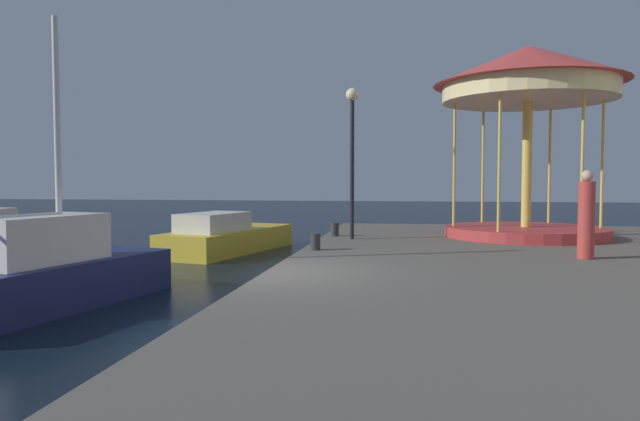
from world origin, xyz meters
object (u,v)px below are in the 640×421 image
carousel (528,93)px  bollard_south (315,242)px  bollard_north (335,229)px  motorboat_yellow (226,237)px  lamp_post_mid_promenade (352,136)px  sailboat_navy (41,274)px  person_mid_promenade (586,217)px

carousel → bollard_south: carousel is taller
bollard_north → motorboat_yellow: bearing=155.5°
lamp_post_mid_promenade → bollard_north: lamp_post_mid_promenade is taller
sailboat_navy → carousel: (10.30, 7.75, 4.33)m
motorboat_yellow → person_mid_promenade: 11.67m
lamp_post_mid_promenade → bollard_south: bearing=-102.2°
bollard_south → carousel: bearing=36.4°
motorboat_yellow → bollard_south: 6.72m
carousel → person_mid_promenade: 5.80m
motorboat_yellow → person_mid_promenade: size_ratio=3.27×
bollard_south → person_mid_promenade: bearing=-5.9°
bollard_south → bollard_north: bearing=90.1°
sailboat_navy → person_mid_promenade: size_ratio=3.08×
motorboat_yellow → lamp_post_mid_promenade: lamp_post_mid_promenade is taller
carousel → motorboat_yellow: bearing=172.7°
bollard_south → bollard_north: same height
sailboat_navy → lamp_post_mid_promenade: 8.81m
carousel → bollard_north: bearing=-174.0°
carousel → bollard_south: 8.03m
lamp_post_mid_promenade → bollard_north: bearing=126.6°
bollard_south → bollard_north: 3.54m
sailboat_navy → person_mid_promenade: (10.63, 3.00, 1.01)m
motorboat_yellow → lamp_post_mid_promenade: size_ratio=1.44×
motorboat_yellow → carousel: bearing=-7.3°
sailboat_navy → lamp_post_mid_promenade: bearing=50.2°
carousel → lamp_post_mid_promenade: carousel is taller
motorboat_yellow → bollard_south: size_ratio=15.42×
carousel → bollard_south: size_ratio=13.95×
motorboat_yellow → carousel: size_ratio=1.11×
lamp_post_mid_promenade → person_mid_promenade: (5.34, -3.36, -2.04)m
carousel → bollard_north: size_ratio=13.95×
bollard_south → person_mid_promenade: (5.94, -0.62, 0.69)m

